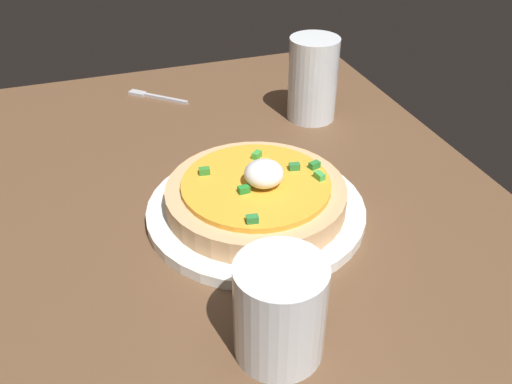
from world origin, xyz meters
TOP-DOWN VIEW (x-y plane):
  - dining_table at (0.00, 0.00)cm, footprint 92.80×68.12cm
  - plate at (-2.26, -1.97)cm, footprint 25.98×25.98cm
  - pizza at (-2.29, -2.01)cm, footprint 21.18×21.18cm
  - cup_near at (-21.74, 2.55)cm, footprint 8.06×8.06cm
  - cup_far at (19.27, -18.47)cm, footprint 7.51×7.51cm
  - fork at (34.41, 3.86)cm, footprint 8.17×8.91cm

SIDE VIEW (x-z plane):
  - dining_table at x=0.00cm, z-range 0.00..2.32cm
  - fork at x=34.41cm, z-range 2.32..2.82cm
  - plate at x=-2.26cm, z-range 2.32..3.68cm
  - pizza at x=-2.29cm, z-range 2.25..8.63cm
  - cup_near at x=-21.74cm, z-range 1.73..11.53cm
  - cup_far at x=19.27cm, z-range 1.72..14.46cm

